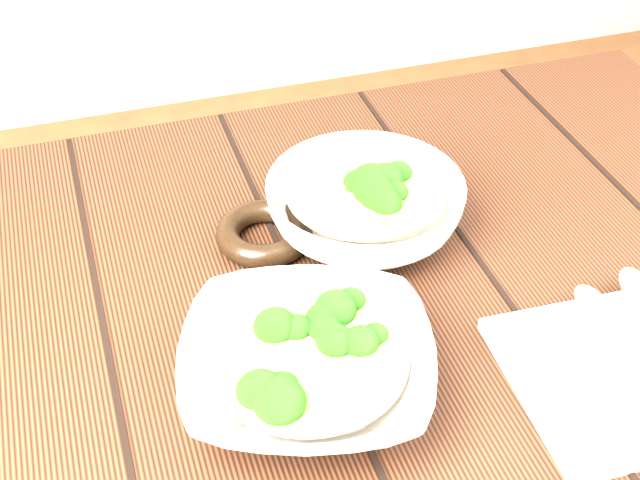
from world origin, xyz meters
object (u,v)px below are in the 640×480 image
trivet (264,233)px  napkin (638,371)px  soup_bowl_front (307,367)px  soup_bowl_back (365,206)px  table (325,383)px

trivet → napkin: size_ratio=0.45×
soup_bowl_front → soup_bowl_back: bearing=57.6°
table → napkin: (0.25, -0.18, 0.13)m
trivet → napkin: (0.28, -0.30, -0.01)m
table → napkin: size_ratio=5.03×
trivet → napkin: 0.41m
trivet → table: bearing=-73.9°
table → trivet: 0.18m
table → soup_bowl_back: soup_bowl_back is taller
table → soup_bowl_back: 0.20m
napkin → trivet: bearing=135.9°
trivet → soup_bowl_back: bearing=-9.1°
soup_bowl_back → napkin: 0.33m
table → soup_bowl_front: soup_bowl_front is taller
table → soup_bowl_back: (0.08, 0.10, 0.16)m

